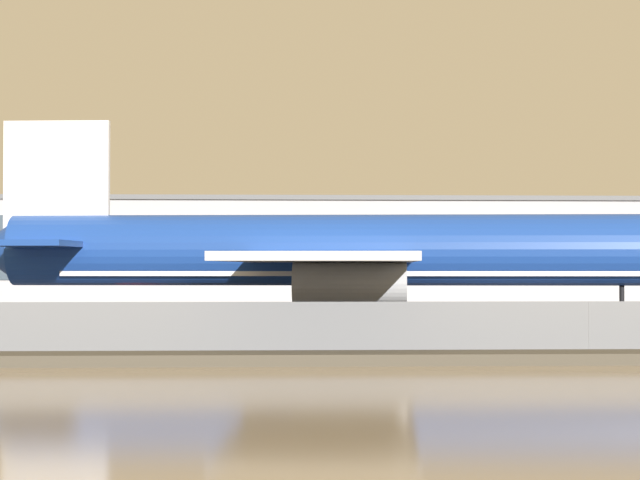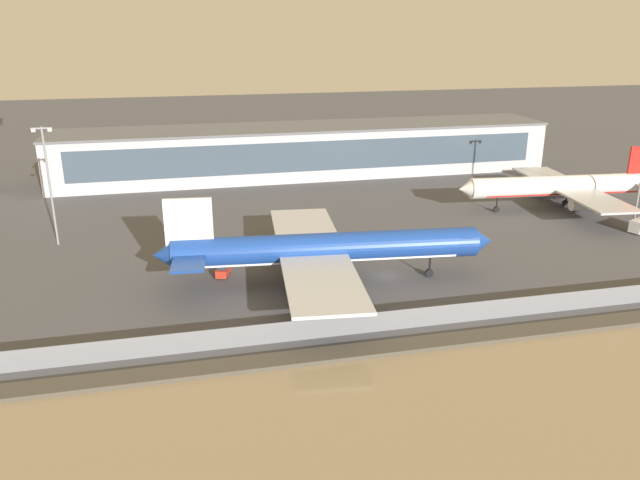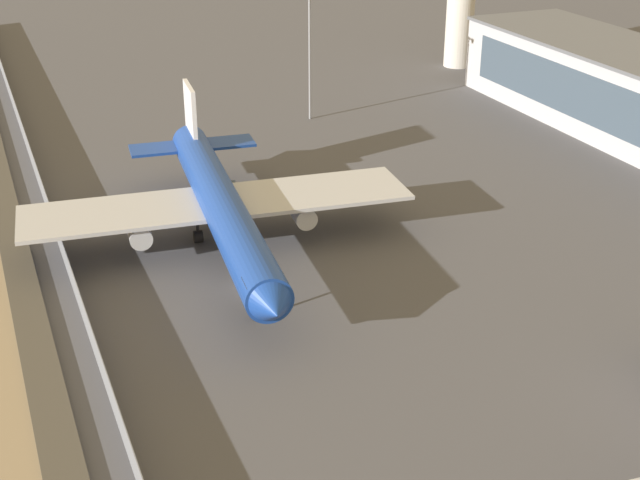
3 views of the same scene
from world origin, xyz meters
TOP-DOWN VIEW (x-y plane):
  - ground_plane at (0.00, 0.00)m, footprint 500.00×500.00m
  - shoreline_seawall at (0.00, -20.50)m, footprint 320.00×3.00m
  - perimeter_fence at (0.00, -16.00)m, footprint 280.00×0.10m
  - cargo_jet_blue at (-9.77, 0.12)m, footprint 47.95×41.75m
  - baggage_tug at (-23.27, 5.60)m, footprint 2.50×3.54m
  - apron_light_mast_apron_east at (-48.88, 25.66)m, footprint 3.20×0.40m

SIDE VIEW (x-z plane):
  - ground_plane at x=0.00m, z-range 0.00..0.00m
  - shoreline_seawall at x=0.00m, z-range 0.00..0.50m
  - baggage_tug at x=-23.27m, z-range -0.09..1.71m
  - perimeter_fence at x=0.00m, z-range 0.00..2.55m
  - cargo_jet_blue at x=-9.77m, z-range -1.55..11.54m
  - apron_light_mast_apron_east at x=-48.88m, z-range 1.26..20.83m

